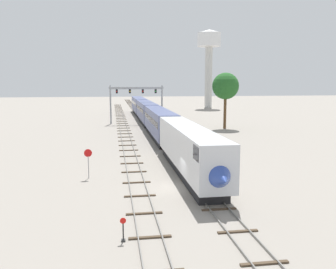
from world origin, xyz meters
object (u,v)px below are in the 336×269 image
object	(u,v)px
signal_gantry	(136,96)
stop_sign	(88,159)
passenger_train	(151,116)
switch_stand	(123,233)
trackside_tree_left	(226,86)
water_tower	(209,49)

from	to	relation	value
signal_gantry	stop_sign	bearing A→B (deg)	-99.67
passenger_train	switch_stand	xyz separation A→B (m)	(-7.10, -49.95, -2.08)
trackside_tree_left	stop_sign	bearing A→B (deg)	-125.77
signal_gantry	switch_stand	bearing A→B (deg)	-94.61
water_tower	signal_gantry	bearing A→B (deg)	-122.00
signal_gantry	trackside_tree_left	xyz separation A→B (m)	(16.93, -11.23, 2.20)
passenger_train	stop_sign	world-z (taller)	passenger_train
switch_stand	trackside_tree_left	bearing A→B (deg)	65.97
water_tower	switch_stand	bearing A→B (deg)	-107.66
passenger_train	switch_stand	bearing A→B (deg)	-98.09
signal_gantry	stop_sign	distance (m)	46.36
water_tower	trackside_tree_left	distance (m)	60.46
switch_stand	water_tower	bearing A→B (deg)	72.34
signal_gantry	stop_sign	world-z (taller)	signal_gantry
stop_sign	passenger_train	bearing A→B (deg)	74.21
switch_stand	trackside_tree_left	size ratio (longest dim) A/B	0.13
switch_stand	stop_sign	distance (m)	14.95
passenger_train	water_tower	size ratio (longest dim) A/B	3.33
signal_gantry	stop_sign	xyz separation A→B (m)	(-7.75, -45.50, -4.35)
signal_gantry	switch_stand	xyz separation A→B (m)	(-4.85, -60.10, -5.71)
signal_gantry	trackside_tree_left	world-z (taller)	trackside_tree_left
switch_stand	stop_sign	size ratio (longest dim) A/B	0.51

